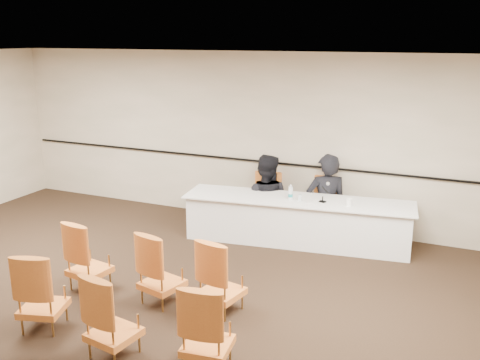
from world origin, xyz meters
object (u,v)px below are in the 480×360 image
object	(u,v)px
microphone	(323,193)
aud_chair_front_right	(221,275)
panelist_second	(265,205)
water_bottle	(291,192)
panelist_main	(326,209)
aud_chair_back_left	(42,290)
aud_chair_front_left	(89,255)
panelist_second_chair	(265,201)
aud_chair_back_mid	(113,315)
drinking_glass	(300,198)
panel_table	(297,221)
aud_chair_front_mid	(161,267)
coffee_cup	(349,202)
panelist_main_chair	(326,206)
aud_chair_back_right	(207,326)

from	to	relation	value
microphone	aud_chair_front_right	distance (m)	2.61
panelist_second	water_bottle	size ratio (longest dim) A/B	7.47
panelist_main	aud_chair_back_left	size ratio (longest dim) A/B	2.00
water_bottle	aud_chair_front_left	distance (m)	3.25
panelist_main	aud_chair_front_left	distance (m)	4.00
panelist_second_chair	aud_chair_back_mid	xyz separation A→B (m)	(-0.05, -4.27, 0.00)
drinking_glass	aud_chair_front_right	xyz separation A→B (m)	(-0.20, -2.45, -0.31)
panel_table	panelist_second_chair	world-z (taller)	panelist_second_chair
panel_table	panelist_second	bearing A→B (deg)	140.09
panelist_second	panelist_second_chair	size ratio (longest dim) A/B	1.89
microphone	aud_chair_front_mid	size ratio (longest dim) A/B	0.32
panelist_second_chair	coffee_cup	size ratio (longest dim) A/B	7.36
aud_chair_front_left	aud_chair_back_mid	xyz separation A→B (m)	(1.24, -1.15, 0.00)
microphone	panelist_second_chair	bearing A→B (deg)	170.23
panelist_main_chair	panelist_second	distance (m)	1.05
aud_chair_front_left	aud_chair_front_mid	world-z (taller)	same
water_bottle	aud_chair_front_right	size ratio (longest dim) A/B	0.25
panelist_main	panelist_second	world-z (taller)	panelist_main
panelist_main	aud_chair_front_right	size ratio (longest dim) A/B	2.00
coffee_cup	aud_chair_front_mid	xyz separation A→B (m)	(-1.75, -2.58, -0.32)
water_bottle	coffee_cup	distance (m)	0.93
water_bottle	drinking_glass	xyz separation A→B (m)	(0.16, -0.01, -0.07)
coffee_cup	aud_chair_front_mid	distance (m)	3.14
panelist_second	drinking_glass	world-z (taller)	panelist_second
microphone	panelist_main	bearing A→B (deg)	111.09
aud_chair_front_left	aud_chair_front_mid	xyz separation A→B (m)	(1.09, 0.04, 0.00)
panelist_main_chair	aud_chair_front_mid	xyz separation A→B (m)	(-1.24, -3.22, 0.00)
microphone	aud_chair_back_mid	world-z (taller)	microphone
panelist_main_chair	panelist_second	size ratio (longest dim) A/B	0.53
coffee_cup	aud_chair_back_left	distance (m)	4.53
water_bottle	aud_chair_front_mid	bearing A→B (deg)	-107.76
aud_chair_front_mid	aud_chair_back_right	size ratio (longest dim) A/B	1.00
panelist_main	panel_table	bearing A→B (deg)	35.58
aud_chair_back_right	aud_chair_front_right	bearing A→B (deg)	101.17
aud_chair_front_left	aud_chair_back_left	distance (m)	1.03
microphone	drinking_glass	size ratio (longest dim) A/B	3.01
panelist_second_chair	aud_chair_back_mid	bearing A→B (deg)	-98.26
panel_table	aud_chair_front_right	xyz separation A→B (m)	(-0.14, -2.52, 0.11)
panelist_main_chair	water_bottle	distance (m)	0.86
panelist_second_chair	water_bottle	distance (m)	0.89
panel_table	aud_chair_back_left	bearing A→B (deg)	-124.22
coffee_cup	aud_chair_front_right	xyz separation A→B (m)	(-0.97, -2.49, -0.32)
panel_table	aud_chair_front_left	distance (m)	3.34
panel_table	panelist_second	xyz separation A→B (m)	(-0.72, 0.46, 0.04)
aud_chair_front_right	aud_chair_back_right	xyz separation A→B (m)	(0.37, -1.09, 0.00)
aud_chair_back_right	panelist_main_chair	bearing A→B (deg)	81.35
water_bottle	coffee_cup	world-z (taller)	water_bottle
drinking_glass	aud_chair_back_left	world-z (taller)	aud_chair_back_left
drinking_glass	coffee_cup	size ratio (longest dim) A/B	0.77
aud_chair_front_mid	aud_chair_front_left	bearing A→B (deg)	-164.64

